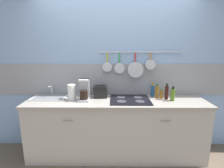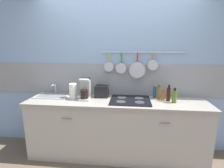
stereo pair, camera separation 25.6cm
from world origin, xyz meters
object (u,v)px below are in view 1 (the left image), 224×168
object	(u,v)px
paper_towel_roll	(72,92)
toaster	(101,92)
bottle_dish_soap	(161,94)
bottle_hot_sauce	(157,92)
bottle_sesame_oil	(152,91)
bottle_olive_oil	(173,94)
bottle_vinegar	(167,92)
coffee_maker	(84,91)

from	to	relation	value
paper_towel_roll	toaster	bearing A→B (deg)	15.81
bottle_dish_soap	bottle_hot_sauce	bearing A→B (deg)	151.00
bottle_sesame_oil	bottle_hot_sauce	size ratio (longest dim) A/B	1.00
bottle_dish_soap	paper_towel_roll	bearing A→B (deg)	-176.42
toaster	bottle_dish_soap	distance (m)	0.96
bottle_sesame_oil	bottle_dish_soap	xyz separation A→B (m)	(0.12, -0.09, -0.03)
bottle_olive_oil	paper_towel_roll	bearing A→B (deg)	178.79
paper_towel_roll	bottle_dish_soap	bearing A→B (deg)	3.58
bottle_hot_sauce	bottle_vinegar	size ratio (longest dim) A/B	0.91
coffee_maker	bottle_sesame_oil	world-z (taller)	coffee_maker
bottle_hot_sauce	bottle_olive_oil	distance (m)	0.25
bottle_sesame_oil	bottle_olive_oil	xyz separation A→B (m)	(0.25, -0.21, -0.00)
toaster	paper_towel_roll	bearing A→B (deg)	-164.19
coffee_maker	bottle_sesame_oil	xyz separation A→B (m)	(1.07, 0.17, -0.04)
bottle_vinegar	toaster	bearing A→B (deg)	175.24
bottle_vinegar	bottle_hot_sauce	bearing A→B (deg)	145.40
toaster	bottle_hot_sauce	size ratio (longest dim) A/B	1.01
paper_towel_roll	bottle_hot_sauce	xyz separation A→B (m)	(1.32, 0.12, -0.02)
toaster	bottle_hot_sauce	xyz separation A→B (m)	(0.89, -0.00, 0.00)
bottle_hot_sauce	bottle_vinegar	bearing A→B (deg)	-34.60
bottle_sesame_oil	bottle_dish_soap	size ratio (longest dim) A/B	1.50
paper_towel_roll	bottle_dish_soap	size ratio (longest dim) A/B	1.58
toaster	bottle_hot_sauce	world-z (taller)	bottle_hot_sauce
bottle_olive_oil	coffee_maker	bearing A→B (deg)	178.39
paper_towel_roll	bottle_hot_sauce	distance (m)	1.32
bottle_dish_soap	bottle_vinegar	size ratio (longest dim) A/B	0.61
bottle_sesame_oil	bottle_vinegar	xyz separation A→B (m)	(0.18, -0.14, 0.01)
bottle_vinegar	bottle_olive_oil	distance (m)	0.10
paper_towel_roll	bottle_olive_oil	distance (m)	1.51
toaster	bottle_vinegar	distance (m)	1.02
paper_towel_roll	bottle_olive_oil	bearing A→B (deg)	-1.21
coffee_maker	bottle_vinegar	distance (m)	1.25
paper_towel_roll	bottle_olive_oil	world-z (taller)	paper_towel_roll
coffee_maker	bottle_dish_soap	distance (m)	1.20
paper_towel_roll	toaster	distance (m)	0.44
toaster	bottle_olive_oil	xyz separation A→B (m)	(1.09, -0.15, 0.00)
paper_towel_roll	bottle_hot_sauce	bearing A→B (deg)	5.20
bottle_dish_soap	bottle_vinegar	bearing A→B (deg)	-39.51
coffee_maker	toaster	world-z (taller)	coffee_maker
toaster	bottle_sesame_oil	world-z (taller)	bottle_sesame_oil
paper_towel_roll	bottle_olive_oil	size ratio (longest dim) A/B	1.08
bottle_vinegar	bottle_dish_soap	bearing A→B (deg)	140.49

